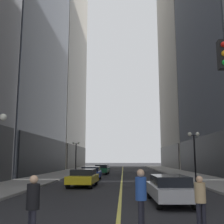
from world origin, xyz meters
TOP-DOWN VIEW (x-y plane):
  - ground_plane at (0.00, 35.00)m, footprint 200.00×200.00m
  - sidewalk_left at (-8.25, 35.00)m, footprint 4.50×78.00m
  - sidewalk_right at (8.25, 35.00)m, footprint 4.50×78.00m
  - lane_centre_stripe at (0.00, 35.00)m, footprint 0.16×70.00m
  - building_left_far at (-17.22, 60.00)m, footprint 13.62×26.00m
  - building_right_far at (17.28, 60.00)m, footprint 13.74×26.00m
  - car_silver at (2.38, 9.04)m, footprint 1.87×4.78m
  - car_yellow at (-2.91, 16.91)m, footprint 2.06×4.18m
  - car_blue at (-3.08, 23.44)m, footprint 1.90×4.44m
  - car_green at (-2.79, 33.76)m, footprint 1.96×4.08m
  - pedestrian_in_tan_trench at (2.57, 4.20)m, footprint 0.39×0.39m
  - pedestrian_in_blue_hoodie at (0.72, 3.94)m, footprint 0.44×0.44m
  - pedestrian_in_black_coat at (-2.17, 2.56)m, footprint 0.48×0.48m
  - street_lamp_left_far at (-6.40, 33.76)m, footprint 1.06×0.36m
  - street_lamp_right_mid at (6.40, 19.94)m, footprint 1.06×0.36m

SIDE VIEW (x-z plane):
  - ground_plane at x=0.00m, z-range 0.00..0.00m
  - lane_centre_stripe at x=0.00m, z-range 0.00..0.01m
  - sidewalk_left at x=-8.25m, z-range 0.00..0.15m
  - sidewalk_right at x=8.25m, z-range 0.00..0.15m
  - car_green at x=-2.79m, z-range 0.06..1.38m
  - car_yellow at x=-2.91m, z-range 0.06..1.38m
  - car_blue at x=-3.08m, z-range 0.06..1.38m
  - car_silver at x=2.38m, z-range 0.06..1.38m
  - pedestrian_in_tan_trench at x=2.57m, z-range 0.13..1.72m
  - pedestrian_in_black_coat at x=-2.17m, z-range 0.14..1.83m
  - pedestrian_in_blue_hoodie at x=0.72m, z-range 0.16..1.96m
  - street_lamp_left_far at x=-6.40m, z-range 1.04..5.47m
  - street_lamp_right_mid at x=6.40m, z-range 1.04..5.47m
  - building_left_far at x=-17.22m, z-range -0.08..64.13m
  - building_right_far at x=17.28m, z-range -0.08..74.48m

